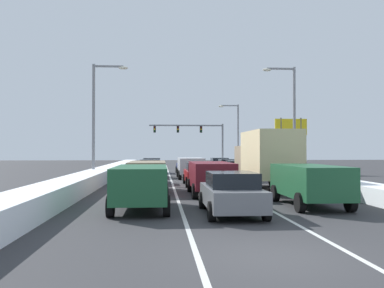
# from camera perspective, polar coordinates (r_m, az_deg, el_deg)

# --- Properties ---
(ground_plane) EXTENTS (137.97, 137.97, 0.00)m
(ground_plane) POSITION_cam_1_polar(r_m,az_deg,el_deg) (30.39, 0.50, -5.17)
(ground_plane) COLOR #333335
(lane_stripe_between_right_lane_and_center_lane) EXTENTS (0.14, 58.37, 0.01)m
(lane_stripe_between_right_lane_and_center_lane) POSITION_cam_1_polar(r_m,az_deg,el_deg) (35.83, 2.52, -4.51)
(lane_stripe_between_right_lane_and_center_lane) COLOR silver
(lane_stripe_between_right_lane_and_center_lane) RESTS_ON ground
(lane_stripe_between_center_lane_and_left_lane) EXTENTS (0.14, 58.37, 0.01)m
(lane_stripe_between_center_lane_and_left_lane) POSITION_cam_1_polar(r_m,az_deg,el_deg) (35.59, -2.94, -4.54)
(lane_stripe_between_center_lane_and_left_lane) COLOR silver
(lane_stripe_between_center_lane_and_left_lane) RESTS_ON ground
(snow_bank_right_shoulder) EXTENTS (1.62, 58.37, 0.74)m
(snow_bank_right_shoulder) POSITION_cam_1_polar(r_m,az_deg,el_deg) (36.80, 10.76, -3.83)
(snow_bank_right_shoulder) COLOR white
(snow_bank_right_shoulder) RESTS_ON ground
(snow_bank_left_shoulder) EXTENTS (1.66, 58.37, 0.88)m
(snow_bank_left_shoulder) POSITION_cam_1_polar(r_m,az_deg,el_deg) (35.84, -11.46, -3.80)
(snow_bank_left_shoulder) COLOR white
(snow_bank_left_shoulder) RESTS_ON ground
(suv_green_right_lane_nearest) EXTENTS (2.16, 4.90, 1.67)m
(suv_green_right_lane_nearest) POSITION_cam_1_polar(r_m,az_deg,el_deg) (18.00, 15.50, -4.87)
(suv_green_right_lane_nearest) COLOR #1E5633
(suv_green_right_lane_nearest) RESTS_ON ground
(box_truck_right_lane_second) EXTENTS (2.53, 7.20, 3.36)m
(box_truck_right_lane_second) POSITION_cam_1_polar(r_m,az_deg,el_deg) (24.68, 9.94, -1.74)
(box_truck_right_lane_second) COLOR #937F60
(box_truck_right_lane_second) RESTS_ON ground
(sedan_charcoal_right_lane_third) EXTENTS (2.00, 4.50, 1.51)m
(sedan_charcoal_right_lane_third) POSITION_cam_1_polar(r_m,az_deg,el_deg) (32.17, 6.23, -3.57)
(sedan_charcoal_right_lane_third) COLOR #38383D
(sedan_charcoal_right_lane_third) RESTS_ON ground
(sedan_black_right_lane_fourth) EXTENTS (2.00, 4.50, 1.51)m
(sedan_black_right_lane_fourth) POSITION_cam_1_polar(r_m,az_deg,el_deg) (37.62, 4.98, -3.18)
(sedan_black_right_lane_fourth) COLOR black
(sedan_black_right_lane_fourth) RESTS_ON ground
(sedan_white_right_lane_fifth) EXTENTS (2.00, 4.50, 1.51)m
(sedan_white_right_lane_fifth) POSITION_cam_1_polar(r_m,az_deg,el_deg) (44.32, 3.69, -2.83)
(sedan_white_right_lane_fifth) COLOR silver
(sedan_white_right_lane_fifth) RESTS_ON ground
(sedan_gray_center_lane_nearest) EXTENTS (2.00, 4.50, 1.51)m
(sedan_gray_center_lane_nearest) POSITION_cam_1_polar(r_m,az_deg,el_deg) (15.28, 5.31, -6.57)
(sedan_gray_center_lane_nearest) COLOR slate
(sedan_gray_center_lane_nearest) RESTS_ON ground
(suv_maroon_center_lane_second) EXTENTS (2.16, 4.90, 1.67)m
(suv_maroon_center_lane_second) POSITION_cam_1_polar(r_m,az_deg,el_deg) (21.63, 2.56, -4.22)
(suv_maroon_center_lane_second) COLOR maroon
(suv_maroon_center_lane_second) RESTS_ON ground
(sedan_red_center_lane_third) EXTENTS (2.00, 4.50, 1.51)m
(sedan_red_center_lane_third) POSITION_cam_1_polar(r_m,az_deg,el_deg) (27.64, 1.02, -4.02)
(sedan_red_center_lane_third) COLOR maroon
(sedan_red_center_lane_third) RESTS_ON ground
(suv_silver_center_lane_fourth) EXTENTS (2.16, 4.90, 1.67)m
(suv_silver_center_lane_fourth) POSITION_cam_1_polar(r_m,az_deg,el_deg) (34.70, -0.20, -2.96)
(suv_silver_center_lane_fourth) COLOR #B7BABF
(suv_silver_center_lane_fourth) RESTS_ON ground
(sedan_navy_center_lane_fifth) EXTENTS (2.00, 4.50, 1.51)m
(sedan_navy_center_lane_fifth) POSITION_cam_1_polar(r_m,az_deg,el_deg) (41.74, -0.77, -2.95)
(sedan_navy_center_lane_fifth) COLOR navy
(sedan_navy_center_lane_fifth) RESTS_ON ground
(suv_green_left_lane_nearest) EXTENTS (2.16, 4.90, 1.67)m
(suv_green_left_lane_nearest) POSITION_cam_1_polar(r_m,az_deg,el_deg) (16.38, -6.88, -5.30)
(suv_green_left_lane_nearest) COLOR #1E5633
(suv_green_left_lane_nearest) RESTS_ON ground
(suv_tan_left_lane_second) EXTENTS (2.16, 4.90, 1.67)m
(suv_tan_left_lane_second) POSITION_cam_1_polar(r_m,az_deg,el_deg) (23.40, -6.02, -3.96)
(suv_tan_left_lane_second) COLOR #937F60
(suv_tan_left_lane_second) RESTS_ON ground
(sedan_charcoal_left_lane_third) EXTENTS (2.00, 4.50, 1.51)m
(sedan_charcoal_left_lane_third) POSITION_cam_1_polar(r_m,az_deg,el_deg) (29.56, -6.29, -3.81)
(sedan_charcoal_left_lane_third) COLOR #38383D
(sedan_charcoal_left_lane_third) RESTS_ON ground
(sedan_black_left_lane_fourth) EXTENTS (2.00, 4.50, 1.51)m
(sedan_black_left_lane_fourth) POSITION_cam_1_polar(r_m,az_deg,el_deg) (35.79, -5.64, -3.29)
(sedan_black_left_lane_fourth) COLOR black
(sedan_black_left_lane_fourth) RESTS_ON ground
(sedan_white_left_lane_fifth) EXTENTS (2.00, 4.50, 1.51)m
(sedan_white_left_lane_fifth) POSITION_cam_1_polar(r_m,az_deg,el_deg) (42.68, -5.41, -2.90)
(sedan_white_left_lane_fifth) COLOR silver
(sedan_white_left_lane_fifth) RESTS_ON ground
(traffic_light_gantry) EXTENTS (10.94, 0.47, 6.20)m
(traffic_light_gantry) POSITION_cam_1_polar(r_m,az_deg,el_deg) (62.30, 0.64, 1.39)
(traffic_light_gantry) COLOR slate
(traffic_light_gantry) RESTS_ON ground
(street_lamp_right_near) EXTENTS (2.66, 0.36, 8.91)m
(street_lamp_right_near) POSITION_cam_1_polar(r_m,az_deg,el_deg) (34.54, 13.06, 4.13)
(street_lamp_right_near) COLOR gray
(street_lamp_right_near) RESTS_ON ground
(street_lamp_right_mid) EXTENTS (2.66, 0.36, 8.22)m
(street_lamp_right_mid) POSITION_cam_1_polar(r_m,az_deg,el_deg) (54.99, 5.84, 1.88)
(street_lamp_right_mid) COLOR gray
(street_lamp_right_mid) RESTS_ON ground
(street_lamp_left_mid) EXTENTS (2.66, 0.36, 8.74)m
(street_lamp_left_mid) POSITION_cam_1_polar(r_m,az_deg,el_deg) (32.50, -12.51, 4.28)
(street_lamp_left_mid) COLOR gray
(street_lamp_left_mid) RESTS_ON ground
(roadside_sign_right) EXTENTS (3.20, 0.16, 5.50)m
(roadside_sign_right) POSITION_cam_1_polar(r_m,az_deg,el_deg) (42.89, 13.16, 1.48)
(roadside_sign_right) COLOR #59595B
(roadside_sign_right) RESTS_ON ground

